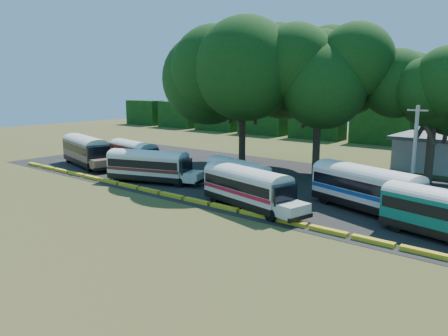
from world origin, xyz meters
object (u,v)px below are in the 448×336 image
Objects in this scene: bus_beige at (86,149)px; bus_white_red at (248,186)px; bus_cream_west at (150,164)px; bus_red at (134,152)px; tree_west at (243,70)px.

bus_beige reaches higher than bus_white_red.
bus_cream_west is at bearing -173.31° from bus_white_red.
bus_white_red is at bearing -5.30° from bus_red.
bus_cream_west is 0.61× the size of tree_west.
bus_beige is 13.14m from bus_cream_west.
tree_west is at bearing 49.71° from bus_red.
bus_cream_west is 1.00× the size of bus_white_red.
bus_white_red is (13.32, -1.35, -0.00)m from bus_cream_west.
bus_white_red is at bearing 8.94° from bus_beige.
tree_west is at bearing 62.08° from bus_cream_west.
bus_cream_west is 13.38m from bus_white_red.
bus_white_red is (26.40, -2.58, -0.23)m from bus_beige.
bus_white_red is 20.51m from tree_west.
bus_red is at bearing 47.22° from bus_beige.
bus_beige is 1.11× the size of bus_white_red.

